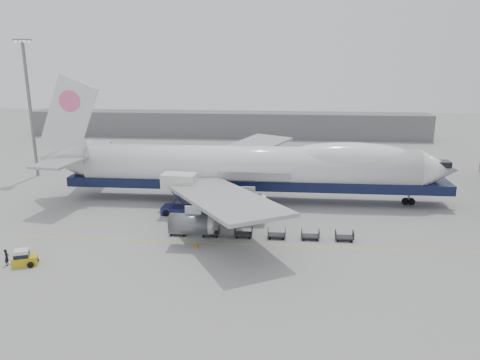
# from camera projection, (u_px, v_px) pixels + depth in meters

# --- Properties ---
(ground) EXTENTS (260.00, 260.00, 0.00)m
(ground) POSITION_uv_depth(u_px,v_px,m) (243.00, 227.00, 64.02)
(ground) COLOR gray
(ground) RESTS_ON ground
(apron_line) EXTENTS (60.00, 0.15, 0.01)m
(apron_line) POSITION_uv_depth(u_px,v_px,m) (239.00, 244.00, 58.25)
(apron_line) COLOR gold
(apron_line) RESTS_ON ground
(hangar) EXTENTS (110.00, 8.00, 7.00)m
(hangar) POSITION_uv_depth(u_px,v_px,m) (228.00, 125.00, 131.19)
(hangar) COLOR slate
(hangar) RESTS_ON ground
(floodlight_mast) EXTENTS (2.40, 2.40, 25.43)m
(floodlight_mast) POSITION_uv_depth(u_px,v_px,m) (29.00, 101.00, 86.93)
(floodlight_mast) COLOR slate
(floodlight_mast) RESTS_ON ground
(airliner) EXTENTS (67.00, 55.30, 19.98)m
(airliner) POSITION_uv_depth(u_px,v_px,m) (254.00, 167.00, 74.00)
(airliner) COLOR white
(airliner) RESTS_ON ground
(catering_truck) EXTENTS (5.43, 3.95, 6.16)m
(catering_truck) POSITION_uv_depth(u_px,v_px,m) (179.00, 192.00, 68.28)
(catering_truck) COLOR navy
(catering_truck) RESTS_ON ground
(baggage_tug) EXTENTS (2.88, 2.19, 1.87)m
(baggage_tug) POSITION_uv_depth(u_px,v_px,m) (24.00, 258.00, 52.39)
(baggage_tug) COLOR gold
(baggage_tug) RESTS_ON ground
(ground_worker) EXTENTS (0.58, 0.77, 1.91)m
(ground_worker) POSITION_uv_depth(u_px,v_px,m) (7.00, 257.00, 52.36)
(ground_worker) COLOR black
(ground_worker) RESTS_ON ground
(traffic_cone) EXTENTS (0.41, 0.41, 0.61)m
(traffic_cone) POSITION_uv_depth(u_px,v_px,m) (196.00, 245.00, 57.30)
(traffic_cone) COLOR orange
(traffic_cone) RESTS_ON ground
(dolly_0) EXTENTS (2.30, 1.35, 1.30)m
(dolly_0) POSITION_uv_depth(u_px,v_px,m) (178.00, 231.00, 61.15)
(dolly_0) COLOR #2D2D30
(dolly_0) RESTS_ON ground
(dolly_1) EXTENTS (2.30, 1.35, 1.30)m
(dolly_1) POSITION_uv_depth(u_px,v_px,m) (211.00, 232.00, 60.78)
(dolly_1) COLOR #2D2D30
(dolly_1) RESTS_ON ground
(dolly_2) EXTENTS (2.30, 1.35, 1.30)m
(dolly_2) POSITION_uv_depth(u_px,v_px,m) (243.00, 233.00, 60.41)
(dolly_2) COLOR #2D2D30
(dolly_2) RESTS_ON ground
(dolly_3) EXTENTS (2.30, 1.35, 1.30)m
(dolly_3) POSITION_uv_depth(u_px,v_px,m) (277.00, 234.00, 60.04)
(dolly_3) COLOR #2D2D30
(dolly_3) RESTS_ON ground
(dolly_4) EXTENTS (2.30, 1.35, 1.30)m
(dolly_4) POSITION_uv_depth(u_px,v_px,m) (310.00, 235.00, 59.67)
(dolly_4) COLOR #2D2D30
(dolly_4) RESTS_ON ground
(dolly_5) EXTENTS (2.30, 1.35, 1.30)m
(dolly_5) POSITION_uv_depth(u_px,v_px,m) (344.00, 237.00, 59.30)
(dolly_5) COLOR #2D2D30
(dolly_5) RESTS_ON ground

